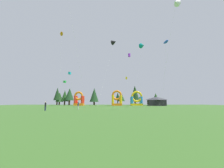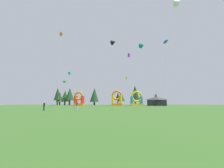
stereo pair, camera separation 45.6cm
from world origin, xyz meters
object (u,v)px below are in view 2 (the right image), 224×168
(inflatable_blue_arch, at_px, (117,100))
(kite_green_box, at_px, (65,82))
(kite_white_delta, at_px, (175,2))
(kite_cyan_box, at_px, (70,73))
(kite_purple_box, at_px, (129,55))
(kite_orange_parafoil, at_px, (61,34))
(festival_tent, at_px, (157,101))
(person_near_camera, at_px, (77,105))
(kite_yellow_box, at_px, (126,78))
(person_left_edge, at_px, (44,105))
(kite_black_delta, at_px, (114,42))
(inflatable_yellow_castle, at_px, (137,100))
(inflatable_orange_dome, at_px, (79,100))
(kite_blue_parafoil, at_px, (166,42))
(kite_teal_delta, at_px, (142,46))

(inflatable_blue_arch, bearing_deg, kite_green_box, -159.90)
(kite_white_delta, xyz_separation_m, inflatable_blue_arch, (-11.79, 38.63, -20.57))
(kite_cyan_box, relative_size, kite_purple_box, 0.77)
(kite_orange_parafoil, distance_m, kite_green_box, 25.23)
(festival_tent, bearing_deg, person_near_camera, -127.13)
(kite_white_delta, relative_size, kite_green_box, 2.34)
(kite_yellow_box, relative_size, person_left_edge, 7.39)
(kite_orange_parafoil, height_order, kite_black_delta, kite_black_delta)
(inflatable_blue_arch, xyz_separation_m, inflatable_yellow_castle, (9.41, 2.44, -0.14))
(kite_purple_box, distance_m, kite_black_delta, 7.78)
(person_near_camera, bearing_deg, kite_black_delta, 80.18)
(kite_white_delta, xyz_separation_m, person_left_edge, (-26.17, -2.76, -22.23))
(kite_black_delta, distance_m, inflatable_orange_dome, 33.95)
(inflatable_yellow_castle, relative_size, festival_tent, 0.91)
(kite_cyan_box, relative_size, kite_black_delta, 0.66)
(inflatable_blue_arch, relative_size, festival_tent, 0.93)
(inflatable_blue_arch, height_order, inflatable_orange_dome, inflatable_blue_arch)
(kite_yellow_box, distance_m, inflatable_blue_arch, 11.11)
(person_near_camera, relative_size, festival_tent, 0.22)
(kite_blue_parafoil, height_order, inflatable_blue_arch, kite_blue_parafoil)
(kite_orange_parafoil, distance_m, kite_purple_box, 23.24)
(kite_white_delta, xyz_separation_m, kite_blue_parafoil, (3.20, 15.58, -2.60))
(kite_teal_delta, bearing_deg, kite_green_box, 175.23)
(kite_cyan_box, height_order, inflatable_orange_dome, kite_cyan_box)
(inflatable_yellow_castle, xyz_separation_m, festival_tent, (7.83, -5.46, -0.55))
(kite_orange_parafoil, height_order, kite_cyan_box, kite_orange_parafoil)
(kite_black_delta, bearing_deg, inflatable_yellow_castle, 66.76)
(kite_white_delta, height_order, kite_purple_box, kite_white_delta)
(kite_white_delta, distance_m, kite_green_box, 47.29)
(kite_teal_delta, xyz_separation_m, person_left_edge, (-24.45, -30.85, -23.27))
(kite_white_delta, xyz_separation_m, inflatable_orange_dome, (-29.23, 39.51, -20.78))
(kite_cyan_box, height_order, kite_purple_box, kite_purple_box)
(kite_yellow_box, relative_size, inflatable_orange_dome, 1.91)
(kite_black_delta, xyz_separation_m, inflatable_orange_dome, (-15.90, 23.93, -18.09))
(kite_yellow_box, distance_m, kite_black_delta, 21.01)
(kite_blue_parafoil, bearing_deg, kite_cyan_box, 155.05)
(kite_green_box, distance_m, kite_blue_parafoil, 41.02)
(kite_yellow_box, relative_size, festival_tent, 1.66)
(kite_blue_parafoil, xyz_separation_m, festival_tent, (2.25, 20.04, -18.66))
(kite_cyan_box, height_order, festival_tent, kite_cyan_box)
(kite_black_delta, distance_m, person_near_camera, 25.70)
(kite_teal_delta, xyz_separation_m, inflatable_blue_arch, (-10.07, 10.54, -21.61))
(kite_yellow_box, height_order, kite_blue_parafoil, kite_blue_parafoil)
(kite_orange_parafoil, bearing_deg, festival_tent, 39.57)
(kite_white_delta, distance_m, inflatable_orange_dome, 53.35)
(kite_black_delta, distance_m, kite_green_box, 27.30)
(kite_blue_parafoil, distance_m, person_near_camera, 34.48)
(kite_white_delta, relative_size, kite_black_delta, 1.13)
(inflatable_yellow_castle, bearing_deg, kite_black_delta, -113.24)
(kite_teal_delta, height_order, kite_cyan_box, kite_teal_delta)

